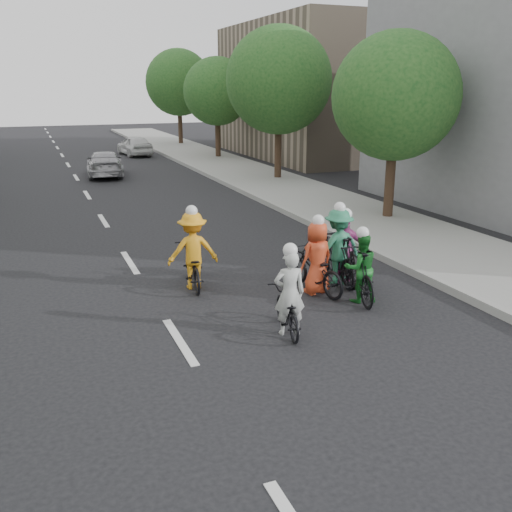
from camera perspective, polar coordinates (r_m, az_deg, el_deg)
ground at (r=10.17m, az=-7.64°, el=-8.45°), size 120.00×120.00×0.00m
sidewalk_right at (r=21.93m, az=6.23°, el=5.47°), size 4.00×80.00×0.15m
curb_right at (r=21.09m, az=1.52°, el=5.16°), size 0.18×80.00×0.18m
bldg_se at (r=37.64m, az=7.29°, el=16.09°), size 10.00×14.00×8.00m
tree_r_0 at (r=19.04m, az=13.78°, el=15.22°), size 4.00×4.00×5.97m
tree_r_1 at (r=26.90m, az=2.29°, el=17.13°), size 4.80×4.80×6.93m
tree_r_2 at (r=35.31m, az=-3.92°, el=16.10°), size 4.00×4.00×5.97m
tree_r_3 at (r=43.96m, az=-7.74°, el=16.81°), size 4.80×4.80×6.93m
cyclist_0 at (r=12.97m, az=8.69°, el=0.15°), size 0.97×1.93×1.73m
cyclist_1 at (r=10.25m, az=3.19°, el=-4.83°), size 0.80×1.60×1.70m
cyclist_2 at (r=12.56m, az=-6.36°, el=-0.14°), size 1.17×1.83×1.86m
cyclist_3 at (r=12.83m, az=8.08°, el=0.37°), size 1.17×1.89×1.88m
cyclist_4 at (r=11.92m, az=10.25°, el=-1.56°), size 0.88×1.90×1.59m
cyclist_5 at (r=12.27m, az=5.95°, el=-0.94°), size 0.98×1.95×1.73m
follow_car_lead at (r=29.41m, az=-14.89°, el=8.91°), size 2.15×4.34×1.21m
follow_car_trail at (r=37.92m, az=-12.05°, el=10.78°), size 1.94×3.89×1.27m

